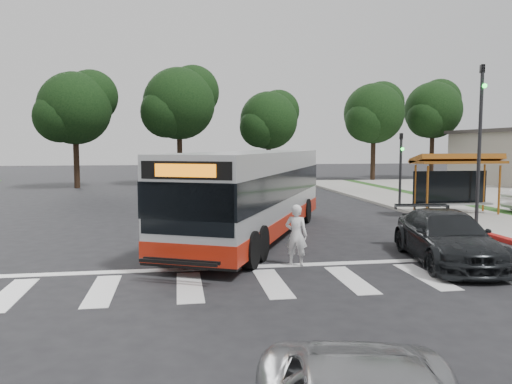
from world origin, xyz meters
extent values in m
plane|color=black|center=(0.00, 0.00, 0.00)|extent=(140.00, 140.00, 0.00)
cube|color=gray|center=(11.00, 8.00, 0.06)|extent=(4.00, 40.00, 0.12)
cube|color=#9E9991|center=(9.00, 8.00, 0.07)|extent=(0.30, 40.00, 0.15)
cube|color=silver|center=(0.00, -5.00, 0.01)|extent=(18.00, 2.60, 0.01)
cylinder|color=#8E4E17|center=(9.00, 4.40, 1.27)|extent=(0.10, 0.10, 2.30)
cylinder|color=#8E4E17|center=(12.60, 4.40, 1.27)|extent=(0.10, 0.10, 2.30)
cylinder|color=#8E4E17|center=(9.00, 5.60, 1.27)|extent=(0.10, 0.10, 2.30)
cylinder|color=#8E4E17|center=(12.60, 5.60, 1.27)|extent=(0.10, 0.10, 2.30)
cube|color=#8E4E17|center=(10.80, 5.00, 2.57)|extent=(4.20, 1.60, 0.12)
cube|color=#8E4E17|center=(10.80, 5.05, 2.72)|extent=(4.20, 1.32, 0.51)
cube|color=black|center=(10.80, 5.60, 1.32)|extent=(3.80, 0.06, 1.60)
cube|color=gray|center=(10.80, 5.00, 0.57)|extent=(3.60, 0.40, 0.08)
cylinder|color=black|center=(9.60, 1.50, 3.25)|extent=(0.14, 0.14, 6.50)
imported|color=black|center=(9.60, 1.50, 6.00)|extent=(0.16, 0.20, 1.00)
sphere|color=#19E533|center=(9.60, 1.32, 5.65)|extent=(0.18, 0.18, 0.18)
cylinder|color=black|center=(9.60, 8.50, 2.00)|extent=(0.14, 0.14, 4.00)
imported|color=black|center=(9.60, 8.50, 3.50)|extent=(0.16, 0.20, 1.00)
sphere|color=#19E533|center=(9.60, 8.32, 3.15)|extent=(0.18, 0.18, 0.18)
cylinder|color=black|center=(16.00, 28.00, 2.30)|extent=(0.44, 0.44, 4.40)
sphere|color=black|center=(16.00, 28.00, 6.30)|extent=(5.60, 5.60, 5.60)
sphere|color=black|center=(17.12, 28.84, 7.30)|extent=(4.20, 4.20, 4.20)
sphere|color=black|center=(15.02, 27.30, 5.60)|extent=(3.92, 3.92, 3.92)
cylinder|color=black|center=(23.00, 30.00, 2.42)|extent=(0.44, 0.44, 4.84)
sphere|color=black|center=(23.00, 30.00, 6.82)|extent=(5.60, 5.60, 5.60)
sphere|color=black|center=(24.12, 30.84, 7.92)|extent=(4.20, 4.20, 4.20)
sphere|color=black|center=(22.02, 29.30, 6.05)|extent=(3.92, 3.92, 3.92)
cylinder|color=black|center=(-2.00, 26.00, 2.42)|extent=(0.44, 0.44, 4.84)
sphere|color=black|center=(-2.00, 26.00, 6.82)|extent=(6.00, 6.00, 6.00)
sphere|color=black|center=(-0.80, 26.90, 7.92)|extent=(4.50, 4.50, 4.50)
sphere|color=black|center=(-3.05, 25.25, 6.05)|extent=(4.20, 4.20, 4.20)
cylinder|color=black|center=(6.00, 28.00, 1.98)|extent=(0.44, 0.44, 3.96)
sphere|color=black|center=(6.00, 28.00, 5.58)|extent=(5.20, 5.20, 5.20)
sphere|color=black|center=(7.04, 28.78, 6.48)|extent=(3.90, 3.90, 3.90)
sphere|color=black|center=(5.09, 27.35, 4.95)|extent=(3.64, 3.64, 3.64)
cylinder|color=black|center=(-10.00, 24.00, 2.20)|extent=(0.44, 0.44, 4.40)
sphere|color=black|center=(-10.00, 24.00, 6.20)|extent=(5.60, 5.60, 5.60)
sphere|color=black|center=(-8.88, 24.84, 7.20)|extent=(4.20, 4.20, 4.20)
sphere|color=black|center=(-10.98, 23.30, 5.50)|extent=(3.92, 3.92, 3.92)
imported|color=white|center=(1.00, -3.34, 0.86)|extent=(0.75, 0.65, 1.72)
imported|color=black|center=(5.33, -3.66, 0.73)|extent=(2.90, 5.32, 1.46)
camera|label=1|loc=(-2.25, -16.68, 3.36)|focal=35.00mm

